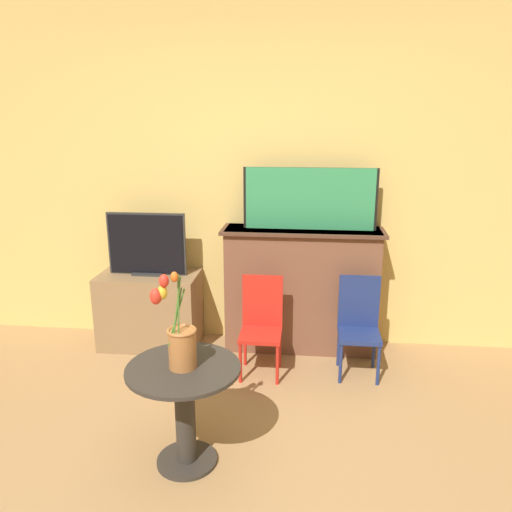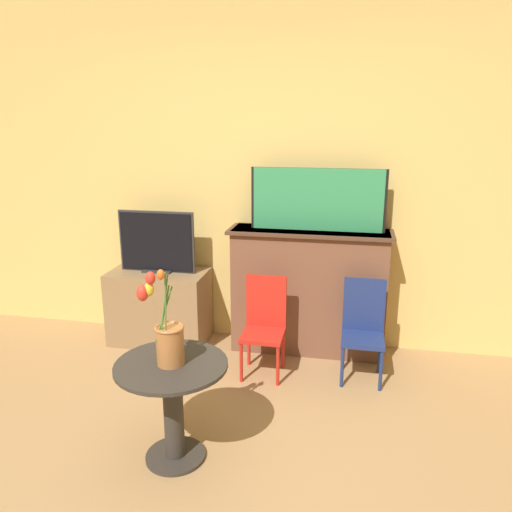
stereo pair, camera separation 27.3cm
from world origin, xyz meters
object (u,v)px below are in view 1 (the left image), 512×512
object	(u,v)px
tv_monitor	(147,245)
chair_blue	(359,322)
vase_tulips	(180,340)
painting	(310,199)
chair_red	(262,322)

from	to	relation	value
tv_monitor	chair_blue	bearing A→B (deg)	-9.89
vase_tulips	chair_blue	bearing A→B (deg)	48.32
vase_tulips	painting	bearing A→B (deg)	67.01
painting	chair_blue	bearing A→B (deg)	-43.82
painting	chair_blue	xyz separation A→B (m)	(0.37, -0.36, -0.82)
painting	tv_monitor	xyz separation A→B (m)	(-1.25, -0.07, -0.37)
tv_monitor	chair_red	xyz separation A→B (m)	(0.93, -0.35, -0.45)
chair_blue	painting	bearing A→B (deg)	136.18
tv_monitor	vase_tulips	world-z (taller)	same
chair_blue	chair_red	bearing A→B (deg)	-174.49
chair_red	chair_blue	xyz separation A→B (m)	(0.69, 0.07, 0.00)
chair_red	tv_monitor	bearing A→B (deg)	159.44
chair_red	chair_blue	size ratio (longest dim) A/B	1.00
tv_monitor	vase_tulips	size ratio (longest dim) A/B	1.18
painting	vase_tulips	distance (m)	1.69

